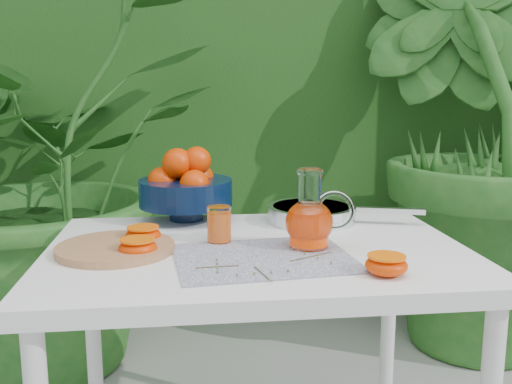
{
  "coord_description": "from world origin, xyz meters",
  "views": [
    {
      "loc": [
        -0.11,
        -1.23,
        1.13
      ],
      "look_at": [
        0.05,
        0.1,
        0.88
      ],
      "focal_mm": 40.0,
      "sensor_mm": 36.0,
      "label": 1
    }
  ],
  "objects": [
    {
      "name": "juice_pitcher",
      "position": [
        0.17,
        0.05,
        0.82
      ],
      "size": [
        0.17,
        0.15,
        0.19
      ],
      "color": "white",
      "rests_on": "white_table"
    },
    {
      "name": "white_table",
      "position": [
        0.05,
        0.08,
        0.67
      ],
      "size": [
        1.0,
        0.7,
        0.75
      ],
      "color": "white",
      "rests_on": "ground"
    },
    {
      "name": "fruit_bowl",
      "position": [
        -0.12,
        0.39,
        0.85
      ],
      "size": [
        0.35,
        0.35,
        0.21
      ],
      "color": "black",
      "rests_on": "white_table"
    },
    {
      "name": "saute_pan",
      "position": [
        0.24,
        0.32,
        0.78
      ],
      "size": [
        0.46,
        0.31,
        0.05
      ],
      "color": "silver",
      "rests_on": "white_table"
    },
    {
      "name": "juice_tumbler",
      "position": [
        -0.04,
        0.13,
        0.8
      ],
      "size": [
        0.08,
        0.08,
        0.09
      ],
      "color": "white",
      "rests_on": "white_table"
    },
    {
      "name": "potted_plant_left",
      "position": [
        -0.7,
        1.12,
        0.81
      ],
      "size": [
        2.29,
        2.29,
        1.63
      ],
      "primitive_type": "imported",
      "rotation": [
        0.0,
        0.0,
        0.69
      ],
      "color": "#215B1F",
      "rests_on": "ground"
    },
    {
      "name": "placemat",
      "position": [
        0.05,
        -0.01,
        0.75
      ],
      "size": [
        0.42,
        0.34,
        0.0
      ],
      "primitive_type": "cube",
      "rotation": [
        0.0,
        0.0,
        0.1
      ],
      "color": "#0C1447",
      "rests_on": "white_table"
    },
    {
      "name": "potted_plant_right",
      "position": [
        1.07,
        1.11,
        0.93
      ],
      "size": [
        2.53,
        2.53,
        1.85
      ],
      "primitive_type": "imported",
      "rotation": [
        0.0,
        0.0,
        2.1
      ],
      "color": "#215B1F",
      "rests_on": "ground"
    },
    {
      "name": "thyme_sprigs",
      "position": [
        0.05,
        -0.08,
        0.76
      ],
      "size": [
        0.31,
        0.22,
        0.01
      ],
      "color": "brown",
      "rests_on": "white_table"
    },
    {
      "name": "hedge_backdrop",
      "position": [
        0.06,
        2.06,
        1.19
      ],
      "size": [
        8.0,
        1.65,
        2.5
      ],
      "color": "#224A15",
      "rests_on": "ground"
    },
    {
      "name": "orange_halves",
      "position": [
        -0.05,
        0.01,
        0.77
      ],
      "size": [
        0.62,
        0.41,
        0.04
      ],
      "color": "#D54202",
      "rests_on": "white_table"
    },
    {
      "name": "cutting_board",
      "position": [
        -0.28,
        0.08,
        0.76
      ],
      "size": [
        0.28,
        0.28,
        0.02
      ],
      "primitive_type": "cylinder",
      "rotation": [
        0.0,
        0.0,
        0.02
      ],
      "color": "#AF744F",
      "rests_on": "white_table"
    }
  ]
}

